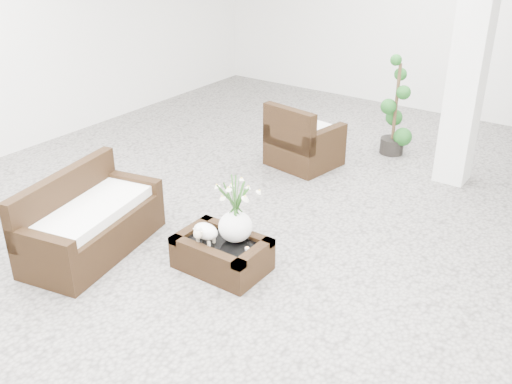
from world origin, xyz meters
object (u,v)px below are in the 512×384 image
Objects in this scene: armchair at (305,134)px; topiary at (396,107)px; loveseat at (91,215)px; coffee_table at (222,255)px.

armchair is 0.63× the size of topiary.
topiary reaches higher than loveseat.
armchair is 3.36m from loveseat.
topiary is at bearing -29.73° from loveseat.
coffee_table is 3.96m from topiary.
loveseat is (-1.33, -0.51, 0.27)m from coffee_table.
loveseat is (-0.63, -3.30, -0.03)m from armchair.
armchair reaches higher than loveseat.
coffee_table is 0.57× the size of loveseat.
topiary is at bearing -117.62° from armchair.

